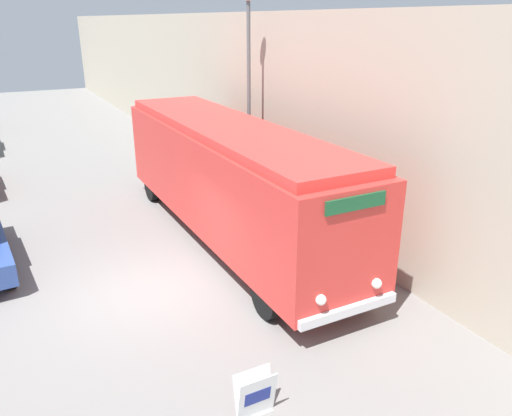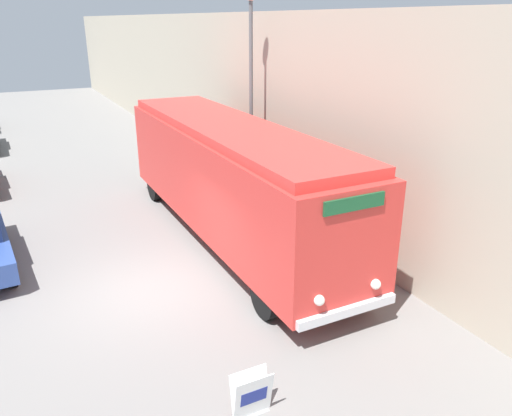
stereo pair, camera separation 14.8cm
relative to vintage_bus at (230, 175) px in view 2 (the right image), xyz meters
The scene contains 5 objects.
ground_plane 4.21m from the vintage_bus, 147.52° to the right, with size 80.00×80.00×0.00m, color slate.
building_wall_right 8.50m from the vintage_bus, 71.94° to the left, with size 0.30×60.00×6.37m.
vintage_bus is the anchor object (origin of this frame).
sign_board 7.40m from the vintage_bus, 111.58° to the right, with size 0.67×0.30×0.80m.
streetlamp 3.73m from the vintage_bus, 50.62° to the left, with size 0.36×0.36×7.00m.
Camera 2 is at (-2.40, -10.57, 6.13)m, focal length 35.00 mm.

